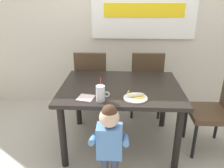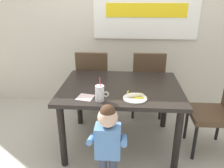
% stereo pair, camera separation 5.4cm
% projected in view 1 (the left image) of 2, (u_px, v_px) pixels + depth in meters
% --- Properties ---
extents(ground_plane, '(24.00, 24.00, 0.00)m').
position_uv_depth(ground_plane, '(120.00, 143.00, 2.73)').
color(ground_plane, '#B7B2A8').
extents(back_wall, '(6.40, 0.17, 2.90)m').
position_uv_depth(back_wall, '(123.00, 10.00, 3.27)').
color(back_wall, beige).
rests_on(back_wall, ground).
extents(dining_table, '(1.29, 0.98, 0.74)m').
position_uv_depth(dining_table, '(121.00, 94.00, 2.49)').
color(dining_table, black).
rests_on(dining_table, ground).
extents(dining_chair_left, '(0.44, 0.45, 0.96)m').
position_uv_depth(dining_chair_left, '(92.00, 80.00, 3.17)').
color(dining_chair_left, '#4C3826').
rests_on(dining_chair_left, ground).
extents(dining_chair_right, '(0.44, 0.44, 0.96)m').
position_uv_depth(dining_chair_right, '(146.00, 80.00, 3.16)').
color(dining_chair_right, '#4C3826').
rests_on(dining_chair_right, ground).
extents(dining_chair_far, '(0.44, 0.44, 0.96)m').
position_uv_depth(dining_chair_far, '(219.00, 106.00, 2.45)').
color(dining_chair_far, '#4C3826').
rests_on(dining_chair_far, ground).
extents(toddler_standing, '(0.33, 0.24, 0.84)m').
position_uv_depth(toddler_standing, '(109.00, 138.00, 1.94)').
color(toddler_standing, '#3F4760').
rests_on(toddler_standing, ground).
extents(milk_cup, '(0.13, 0.09, 0.25)m').
position_uv_depth(milk_cup, '(101.00, 94.00, 2.09)').
color(milk_cup, silver).
rests_on(milk_cup, dining_table).
extents(snack_plate, '(0.23, 0.23, 0.01)m').
position_uv_depth(snack_plate, '(135.00, 98.00, 2.16)').
color(snack_plate, white).
rests_on(snack_plate, dining_table).
extents(peeled_banana, '(0.18, 0.12, 0.07)m').
position_uv_depth(peeled_banana, '(136.00, 95.00, 2.17)').
color(peeled_banana, '#F4EAC6').
rests_on(peeled_banana, snack_plate).
extents(paper_napkin, '(0.18, 0.18, 0.00)m').
position_uv_depth(paper_napkin, '(86.00, 98.00, 2.18)').
color(paper_napkin, silver).
rests_on(paper_napkin, dining_table).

